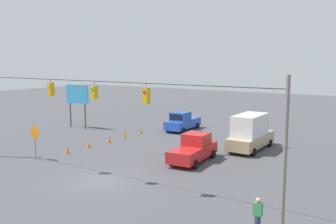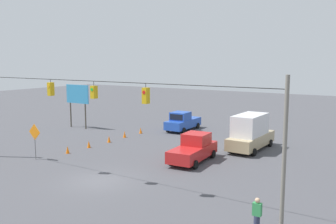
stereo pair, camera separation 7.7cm
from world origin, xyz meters
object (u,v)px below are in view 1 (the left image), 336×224
at_px(box_truck_tan_oncoming_far, 250,132).
at_px(roadside_billboard, 77,97).
at_px(traffic_cone_nearest, 68,150).
at_px(traffic_cone_fifth, 140,131).
at_px(traffic_cone_third, 109,139).
at_px(pickup_truck_red_crossing_near, 194,149).
at_px(pedestrian, 258,215).
at_px(work_zone_sign, 35,135).
at_px(overhead_signal_span, 95,114).
at_px(traffic_cone_fourth, 124,134).
at_px(traffic_cone_second, 89,144).
at_px(pickup_truck_blue_withflow_far, 182,122).

distance_m(box_truck_tan_oncoming_far, roadside_billboard, 20.59).
distance_m(box_truck_tan_oncoming_far, traffic_cone_nearest, 15.74).
bearing_deg(box_truck_tan_oncoming_far, roadside_billboard, 1.71).
bearing_deg(traffic_cone_fifth, traffic_cone_third, 90.98).
distance_m(pickup_truck_red_crossing_near, roadside_billboard, 19.05).
bearing_deg(box_truck_tan_oncoming_far, traffic_cone_fifth, -2.94).
xyz_separation_m(roadside_billboard, pedestrian, (-26.37, 14.34, -2.76)).
bearing_deg(work_zone_sign, overhead_signal_span, 169.42).
distance_m(traffic_cone_nearest, roadside_billboard, 12.48).
relative_size(traffic_cone_nearest, traffic_cone_fourth, 1.00).
xyz_separation_m(traffic_cone_nearest, traffic_cone_third, (-0.08, -5.09, 0.00)).
bearing_deg(work_zone_sign, traffic_cone_fifth, -92.88).
xyz_separation_m(overhead_signal_span, traffic_cone_third, (7.14, -9.26, -4.13)).
relative_size(traffic_cone_nearest, traffic_cone_second, 1.00).
height_order(pickup_truck_red_crossing_near, box_truck_tan_oncoming_far, box_truck_tan_oncoming_far).
xyz_separation_m(box_truck_tan_oncoming_far, traffic_cone_second, (12.41, 7.11, -1.21)).
bearing_deg(box_truck_tan_oncoming_far, overhead_signal_span, 69.29).
bearing_deg(traffic_cone_fourth, box_truck_tan_oncoming_far, -171.24).
bearing_deg(roadside_billboard, pedestrian, 151.46).
relative_size(traffic_cone_second, pedestrian, 0.39).
relative_size(pickup_truck_red_crossing_near, roadside_billboard, 1.10).
distance_m(pickup_truck_red_crossing_near, work_zone_sign, 12.49).
height_order(traffic_cone_third, roadside_billboard, roadside_billboard).
bearing_deg(traffic_cone_third, pedestrian, 150.17).
bearing_deg(traffic_cone_second, overhead_signal_span, 137.34).
xyz_separation_m(traffic_cone_fourth, pedestrian, (-18.43, 13.02, 0.48)).
height_order(traffic_cone_second, pedestrian, pedestrian).
bearing_deg(roadside_billboard, work_zone_sign, 122.36).
bearing_deg(roadside_billboard, overhead_signal_span, 139.30).
xyz_separation_m(box_truck_tan_oncoming_far, traffic_cone_nearest, (12.43, 9.58, -1.21)).
distance_m(box_truck_tan_oncoming_far, traffic_cone_third, 13.19).
height_order(pickup_truck_red_crossing_near, work_zone_sign, work_zone_sign).
distance_m(overhead_signal_span, traffic_cone_third, 12.40).
xyz_separation_m(pickup_truck_blue_withflow_far, work_zone_sign, (3.52, 16.85, 1.01)).
bearing_deg(overhead_signal_span, traffic_cone_third, -52.34).
distance_m(traffic_cone_second, work_zone_sign, 5.48).
height_order(pickup_truck_red_crossing_near, pedestrian, pickup_truck_red_crossing_near).
distance_m(box_truck_tan_oncoming_far, traffic_cone_fourth, 12.74).
height_order(traffic_cone_nearest, traffic_cone_second, same).
height_order(box_truck_tan_oncoming_far, roadside_billboard, roadside_billboard).
bearing_deg(pickup_truck_blue_withflow_far, traffic_cone_fifth, 53.90).
relative_size(traffic_cone_third, pedestrian, 0.39).
xyz_separation_m(overhead_signal_span, pickup_truck_blue_withflow_far, (4.37, -18.32, -3.47)).
height_order(pickup_truck_blue_withflow_far, traffic_cone_second, pickup_truck_blue_withflow_far).
distance_m(pickup_truck_blue_withflow_far, traffic_cone_fourth, 7.18).
bearing_deg(traffic_cone_fifth, pedestrian, 139.61).
height_order(traffic_cone_nearest, traffic_cone_fifth, same).
height_order(traffic_cone_second, traffic_cone_fifth, same).
relative_size(pickup_truck_red_crossing_near, traffic_cone_third, 8.62).
relative_size(pickup_truck_red_crossing_near, box_truck_tan_oncoming_far, 0.87).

